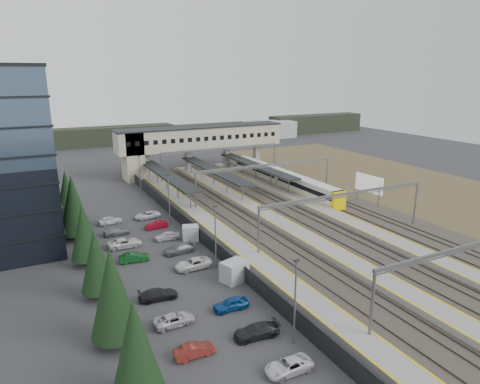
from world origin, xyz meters
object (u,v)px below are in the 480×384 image
relay_cabin_near (234,271)px  billboard (369,185)px  relay_cabin_far (191,233)px  footbridge (190,141)px  train (282,179)px

relay_cabin_near → billboard: bearing=24.4°
relay_cabin_far → billboard: bearing=2.8°
footbridge → train: 25.08m
train → billboard: 18.74m
billboard → relay_cabin_far: bearing=-177.2°
train → billboard: (7.71, -16.99, 1.76)m
relay_cabin_near → billboard: billboard is taller
billboard → relay_cabin_near: bearing=-155.6°
footbridge → relay_cabin_far: bearing=-110.8°
relay_cabin_near → train: (27.42, 32.94, 0.72)m
relay_cabin_near → relay_cabin_far: relay_cabin_near is taller
footbridge → billboard: 43.16m
relay_cabin_near → footbridge: (15.12, 53.96, 6.73)m
relay_cabin_near → footbridge: 56.44m
train → billboard: billboard is taller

